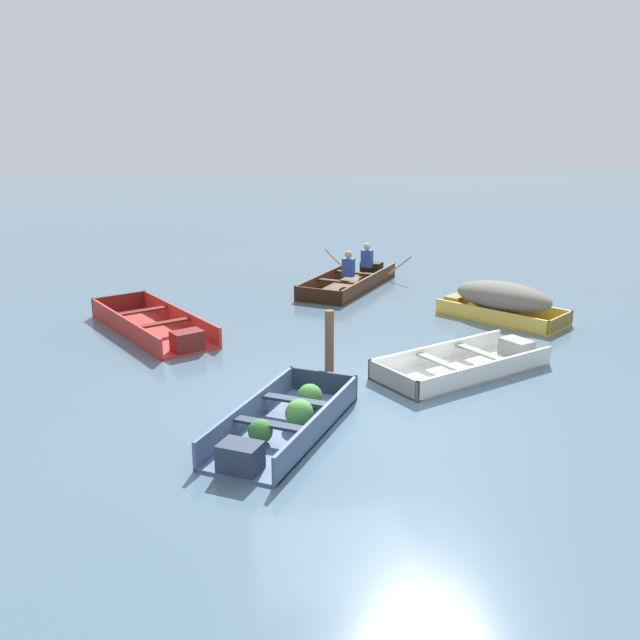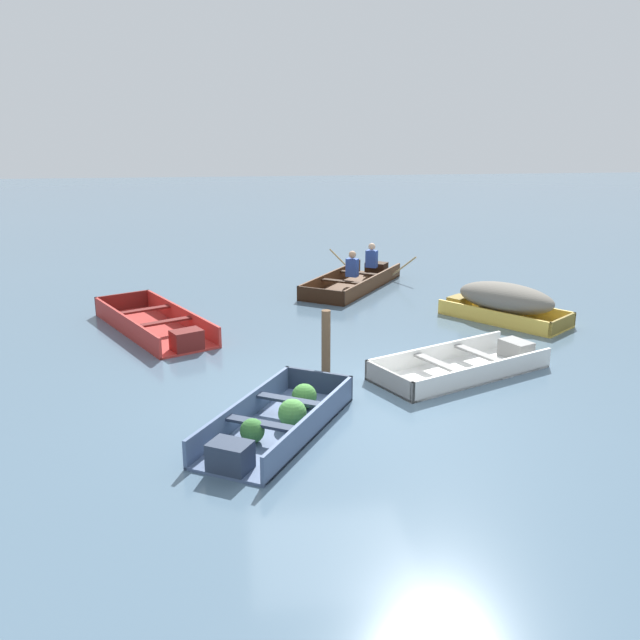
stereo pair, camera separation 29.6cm
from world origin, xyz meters
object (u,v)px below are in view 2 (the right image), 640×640
(skiff_yellow_far_moored, at_px, (505,300))
(mooring_post, at_px, (326,347))
(dinghy_slate_blue_foreground, at_px, (277,422))
(skiff_red_near_moored, at_px, (157,326))
(rowboat_dark_varnish_with_crew, at_px, (356,279))
(skiff_white_mid_moored, at_px, (466,365))

(skiff_yellow_far_moored, xyz_separation_m, mooring_post, (-4.09, -3.05, 0.17))
(dinghy_slate_blue_foreground, bearing_deg, mooring_post, 63.36)
(skiff_red_near_moored, xyz_separation_m, rowboat_dark_varnish_with_crew, (4.49, 3.38, 0.04))
(dinghy_slate_blue_foreground, distance_m, mooring_post, 2.03)
(skiff_red_near_moored, height_order, mooring_post, mooring_post)
(skiff_white_mid_moored, xyz_separation_m, skiff_yellow_far_moored, (1.75, 2.87, 0.30))
(skiff_white_mid_moored, relative_size, mooring_post, 2.71)
(skiff_yellow_far_moored, distance_m, mooring_post, 5.10)
(skiff_white_mid_moored, xyz_separation_m, mooring_post, (-2.34, -0.18, 0.48))
(dinghy_slate_blue_foreground, xyz_separation_m, skiff_yellow_far_moored, (4.98, 4.82, 0.25))
(dinghy_slate_blue_foreground, distance_m, skiff_red_near_moored, 5.21)
(skiff_red_near_moored, height_order, skiff_yellow_far_moored, skiff_yellow_far_moored)
(skiff_yellow_far_moored, bearing_deg, rowboat_dark_varnish_with_crew, 126.61)
(skiff_red_near_moored, distance_m, mooring_post, 4.22)
(dinghy_slate_blue_foreground, height_order, skiff_red_near_moored, dinghy_slate_blue_foreground)
(dinghy_slate_blue_foreground, xyz_separation_m, mooring_post, (0.89, 1.77, 0.43))
(skiff_yellow_far_moored, bearing_deg, mooring_post, -143.29)
(skiff_red_near_moored, height_order, skiff_white_mid_moored, skiff_red_near_moored)
(skiff_red_near_moored, relative_size, mooring_post, 3.09)
(dinghy_slate_blue_foreground, bearing_deg, rowboat_dark_varnish_with_crew, 73.15)
(dinghy_slate_blue_foreground, relative_size, skiff_yellow_far_moored, 1.13)
(dinghy_slate_blue_foreground, distance_m, skiff_yellow_far_moored, 6.94)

